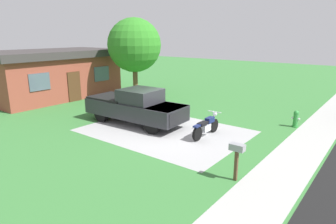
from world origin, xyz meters
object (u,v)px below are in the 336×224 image
object	(u,v)px
motorcycle	(206,126)
neighbor_house	(53,73)
shade_tree	(134,45)
mailbox	(237,152)
pickup_truck	(134,106)
fire_hydrant	(296,119)

from	to	relation	value
motorcycle	neighbor_house	size ratio (longest dim) A/B	0.23
shade_tree	neighbor_house	size ratio (longest dim) A/B	0.61
motorcycle	mailbox	xyz separation A→B (m)	(-3.16, -2.96, 0.51)
pickup_truck	fire_hydrant	distance (m)	8.39
motorcycle	shade_tree	world-z (taller)	shade_tree
fire_hydrant	neighbor_house	distance (m)	17.03
pickup_truck	neighbor_house	distance (m)	9.77
pickup_truck	fire_hydrant	xyz separation A→B (m)	(4.57, -7.02, -0.53)
pickup_truck	neighbor_house	world-z (taller)	neighbor_house
shade_tree	mailbox	bearing A→B (deg)	-122.87
mailbox	fire_hydrant	bearing A→B (deg)	0.38
mailbox	shade_tree	xyz separation A→B (m)	(7.56, 11.70, 2.87)
pickup_truck	shade_tree	size ratio (longest dim) A/B	0.98
pickup_truck	mailbox	world-z (taller)	pickup_truck
motorcycle	pickup_truck	xyz separation A→B (m)	(-0.54, 4.10, 0.48)
fire_hydrant	mailbox	distance (m)	7.21
pickup_truck	fire_hydrant	world-z (taller)	pickup_truck
motorcycle	shade_tree	distance (m)	10.35
fire_hydrant	neighbor_house	world-z (taller)	neighbor_house
fire_hydrant	neighbor_house	xyz separation A→B (m)	(-3.26, 16.66, 1.36)
pickup_truck	mailbox	bearing A→B (deg)	-110.34
pickup_truck	shade_tree	bearing A→B (deg)	43.16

